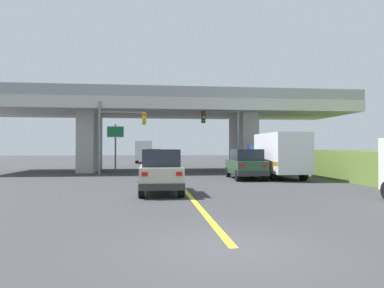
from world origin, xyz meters
The scene contains 11 objects.
ground centered at (0.00, 26.31, 0.00)m, with size 160.00×160.00×0.00m, color #353538.
overpass_bridge centered at (0.00, 26.31, 5.11)m, with size 33.20×9.54×7.13m.
lane_divider_stripe centered at (0.00, 11.84, 0.00)m, with size 0.20×23.68×0.01m, color yellow.
suv_lead centered at (-1.23, 9.38, 1.01)m, with size 1.91×4.40×2.02m.
suv_crossing centered at (4.73, 16.49, 1.01)m, with size 2.20×4.71×2.02m.
box_truck centered at (7.17, 17.05, 1.63)m, with size 2.33×7.06×3.10m.
sedan_oncoming centered at (-1.27, 37.72, 1.01)m, with size 1.97×4.39×2.02m.
traffic_signal_nearside centered at (4.60, 22.18, 3.73)m, with size 3.19×0.36×5.94m.
traffic_signal_farside centered at (-4.39, 21.41, 3.62)m, with size 3.69×0.36×5.74m.
highway_sign centered at (-4.62, 23.79, 2.98)m, with size 1.42×0.17×4.11m.
semi_truck_distant centered at (-2.58, 45.51, 1.64)m, with size 2.33×7.46×3.12m.
Camera 1 is at (-1.72, -7.27, 2.05)m, focal length 33.72 mm.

